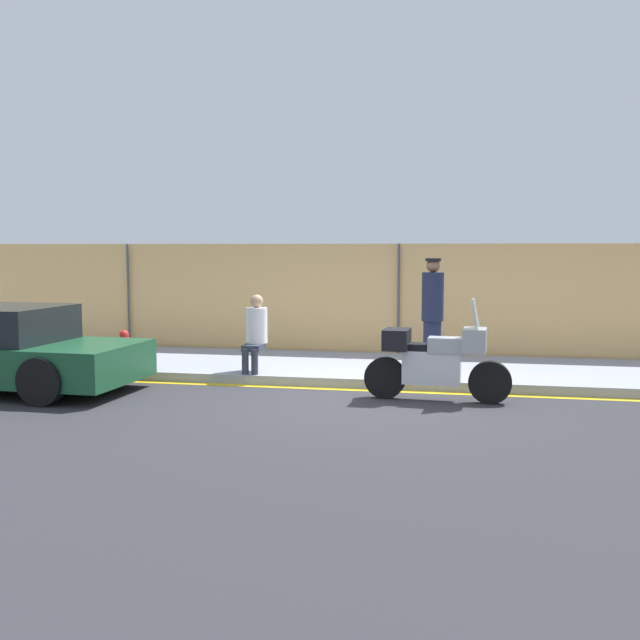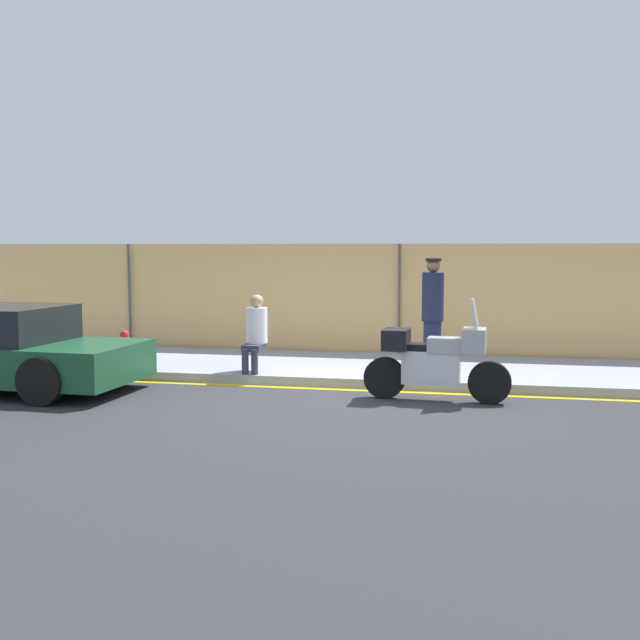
{
  "view_description": "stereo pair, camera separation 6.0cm",
  "coord_description": "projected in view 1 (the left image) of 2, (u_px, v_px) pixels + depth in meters",
  "views": [
    {
      "loc": [
        1.35,
        -10.5,
        2.19
      ],
      "look_at": [
        -1.07,
        1.57,
        1.0
      ],
      "focal_mm": 42.0,
      "sensor_mm": 36.0,
      "label": 1
    },
    {
      "loc": [
        1.41,
        -10.49,
        2.19
      ],
      "look_at": [
        -1.07,
        1.57,
        1.0
      ],
      "focal_mm": 42.0,
      "sensor_mm": 36.0,
      "label": 2
    }
  ],
  "objects": [
    {
      "name": "person_seated_on_curb",
      "position": [
        256.0,
        329.0,
        12.37
      ],
      "size": [
        0.35,
        0.65,
        1.27
      ],
      "color": "#2D3342",
      "rests_on": "sidewalk"
    },
    {
      "name": "curb_paint_stripe",
      "position": [
        379.0,
        391.0,
        11.51
      ],
      "size": [
        41.76,
        0.18,
        0.01
      ],
      "color": "gold",
      "rests_on": "ground_plane"
    },
    {
      "name": "sidewalk",
      "position": [
        390.0,
        369.0,
        13.08
      ],
      "size": [
        41.76,
        3.06,
        0.15
      ],
      "color": "#8E93A3",
      "rests_on": "ground_plane"
    },
    {
      "name": "fire_hydrant",
      "position": [
        124.0,
        347.0,
        13.15
      ],
      "size": [
        0.18,
        0.23,
        0.6
      ],
      "color": "red",
      "rests_on": "sidewalk"
    },
    {
      "name": "storefront_fence",
      "position": [
        399.0,
        302.0,
        14.56
      ],
      "size": [
        39.67,
        0.17,
        2.27
      ],
      "color": "#E5B26B",
      "rests_on": "ground_plane"
    },
    {
      "name": "officer_standing",
      "position": [
        433.0,
        312.0,
        12.59
      ],
      "size": [
        0.37,
        0.37,
        1.87
      ],
      "color": "#191E38",
      "rests_on": "sidewalk"
    },
    {
      "name": "motorcycle",
      "position": [
        435.0,
        359.0,
        10.71
      ],
      "size": [
        2.11,
        0.58,
        1.48
      ],
      "rotation": [
        0.0,
        0.0,
        -0.06
      ],
      "color": "black",
      "rests_on": "ground_plane"
    },
    {
      "name": "ground_plane",
      "position": [
        372.0,
        401.0,
        10.72
      ],
      "size": [
        120.0,
        120.0,
        0.0
      ],
      "primitive_type": "plane",
      "color": "#2D2D33"
    }
  ]
}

